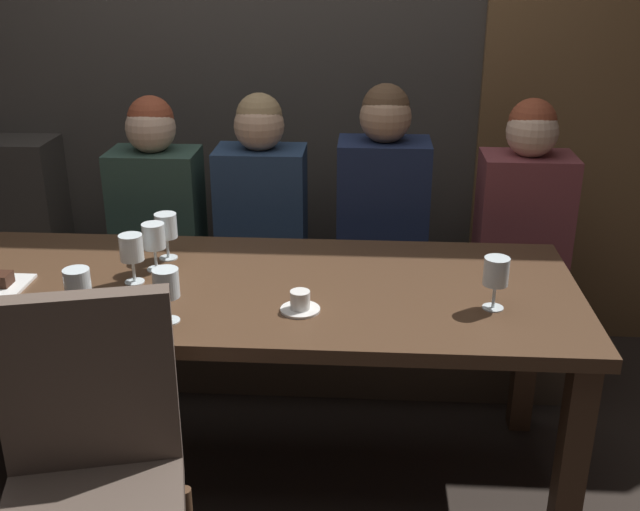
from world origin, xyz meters
name	(u,v)px	position (x,y,z in m)	size (l,w,h in m)	color
ground	(245,471)	(0.00, 0.00, 0.00)	(9.00, 9.00, 0.00)	black
back_wall_tiled	(276,9)	(0.00, 1.22, 1.50)	(6.00, 0.12, 3.00)	#423D38
arched_door	(593,45)	(1.35, 1.15, 1.36)	(0.90, 0.05, 2.55)	brown
dining_table	(238,308)	(0.00, 0.00, 0.65)	(2.20, 0.84, 0.74)	#412B1C
banquette_bench	(268,325)	(0.00, 0.70, 0.23)	(2.50, 0.44, 0.45)	#4A3C2E
chair_near_side	(91,468)	(-0.25, -0.72, 0.56)	(0.53, 0.53, 0.98)	#4C3321
diner_redhead	(156,194)	(-0.45, 0.72, 0.81)	(0.36, 0.24, 0.76)	#2D473D
diner_bearded	(261,194)	(-0.02, 0.72, 0.82)	(0.36, 0.24, 0.78)	navy
diner_far_end	(383,194)	(0.48, 0.68, 0.84)	(0.36, 0.24, 0.82)	#192342
diner_near_end	(525,201)	(1.04, 0.71, 0.81)	(0.36, 0.24, 0.77)	brown
wine_glass_center_back	(131,249)	(-0.33, -0.01, 0.86)	(0.08, 0.08, 0.16)	silver
wine_glass_far_right	(78,285)	(-0.41, -0.29, 0.86)	(0.08, 0.08, 0.16)	silver
wine_glass_far_left	(496,274)	(0.80, -0.13, 0.85)	(0.08, 0.08, 0.16)	silver
wine_glass_near_right	(166,286)	(-0.15, -0.28, 0.85)	(0.08, 0.08, 0.16)	silver
wine_glass_near_left	(154,237)	(-0.29, 0.10, 0.86)	(0.08, 0.08, 0.16)	silver
wine_glass_end_right	(166,228)	(-0.27, 0.20, 0.85)	(0.08, 0.08, 0.16)	silver
espresso_cup	(300,303)	(0.22, -0.18, 0.77)	(0.12, 0.12, 0.06)	white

